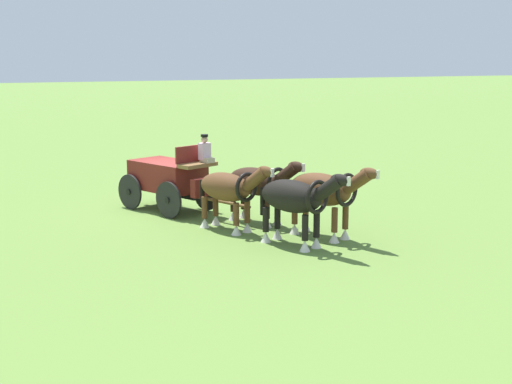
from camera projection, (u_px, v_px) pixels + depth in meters
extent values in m
plane|color=olive|center=(168.00, 210.00, 24.94)|extent=(220.00, 220.00, 0.00)
cube|color=maroon|center=(167.00, 175.00, 24.72)|extent=(2.94, 2.40, 0.97)
cube|color=brown|center=(198.00, 165.00, 23.59)|extent=(1.06, 1.43, 0.12)
cube|color=maroon|center=(206.00, 186.00, 23.45)|extent=(0.71, 1.16, 0.60)
cube|color=maroon|center=(191.00, 154.00, 23.73)|extent=(0.61, 1.22, 0.55)
cube|color=black|center=(168.00, 192.00, 24.83)|extent=(2.63, 1.33, 0.16)
cylinder|color=black|center=(206.00, 193.00, 24.74)|extent=(1.13, 0.58, 1.21)
cylinder|color=black|center=(206.00, 193.00, 24.74)|extent=(0.26, 0.25, 0.20)
cylinder|color=black|center=(169.00, 200.00, 23.55)|extent=(1.13, 0.58, 1.21)
cylinder|color=black|center=(169.00, 200.00, 23.55)|extent=(0.26, 0.25, 0.20)
cylinder|color=black|center=(167.00, 185.00, 26.11)|extent=(1.13, 0.58, 1.21)
cylinder|color=black|center=(167.00, 185.00, 26.11)|extent=(0.26, 0.25, 0.20)
cylinder|color=black|center=(130.00, 192.00, 24.92)|extent=(1.13, 0.58, 1.21)
cylinder|color=black|center=(130.00, 192.00, 24.92)|extent=(0.26, 0.25, 0.20)
cylinder|color=brown|center=(220.00, 201.00, 23.09)|extent=(2.40, 1.18, 0.10)
cube|color=#BCB293|center=(207.00, 160.00, 23.71)|extent=(0.50, 0.46, 0.16)
cube|color=silver|center=(205.00, 151.00, 23.74)|extent=(0.37, 0.43, 0.55)
sphere|color=tan|center=(204.00, 140.00, 23.67)|extent=(0.22, 0.22, 0.22)
cylinder|color=black|center=(204.00, 136.00, 23.64)|extent=(0.24, 0.24, 0.08)
ellipsoid|color=#331E14|center=(255.00, 181.00, 22.82)|extent=(2.27, 1.67, 0.87)
cylinder|color=#331E14|center=(277.00, 205.00, 22.63)|extent=(0.18, 0.18, 0.67)
cone|color=silver|center=(277.00, 220.00, 22.72)|extent=(0.30, 0.30, 0.29)
cylinder|color=#331E14|center=(267.00, 208.00, 22.29)|extent=(0.18, 0.18, 0.67)
cone|color=silver|center=(267.00, 223.00, 22.38)|extent=(0.30, 0.30, 0.29)
cylinder|color=#331E14|center=(244.00, 199.00, 23.62)|extent=(0.18, 0.18, 0.67)
cone|color=silver|center=(244.00, 213.00, 23.71)|extent=(0.30, 0.30, 0.29)
cylinder|color=#331E14|center=(233.00, 201.00, 23.28)|extent=(0.18, 0.18, 0.67)
cone|color=silver|center=(233.00, 216.00, 23.37)|extent=(0.30, 0.30, 0.29)
cylinder|color=#331E14|center=(287.00, 174.00, 21.87)|extent=(1.01, 0.72, 0.81)
ellipsoid|color=#331E14|center=(296.00, 167.00, 21.57)|extent=(0.65, 0.49, 0.32)
cube|color=silver|center=(303.00, 168.00, 21.38)|extent=(0.10, 0.12, 0.24)
torus|color=black|center=(277.00, 182.00, 22.17)|extent=(0.49, 0.87, 0.90)
cylinder|color=black|center=(230.00, 186.00, 23.61)|extent=(0.14, 0.14, 0.80)
ellipsoid|color=brown|center=(225.00, 187.00, 21.89)|extent=(2.14, 1.60, 0.86)
cylinder|color=brown|center=(247.00, 212.00, 21.73)|extent=(0.18, 0.18, 0.67)
cone|color=silver|center=(247.00, 227.00, 21.82)|extent=(0.30, 0.30, 0.29)
cylinder|color=brown|center=(236.00, 214.00, 21.39)|extent=(0.18, 0.18, 0.67)
cone|color=silver|center=(236.00, 230.00, 21.48)|extent=(0.30, 0.30, 0.29)
cylinder|color=brown|center=(216.00, 205.00, 22.65)|extent=(0.18, 0.18, 0.67)
cone|color=silver|center=(216.00, 220.00, 22.74)|extent=(0.30, 0.30, 0.29)
cylinder|color=brown|center=(204.00, 207.00, 22.31)|extent=(0.18, 0.18, 0.67)
cone|color=silver|center=(205.00, 223.00, 22.40)|extent=(0.30, 0.30, 0.29)
cylinder|color=brown|center=(256.00, 179.00, 20.98)|extent=(1.01, 0.72, 0.81)
ellipsoid|color=brown|center=(265.00, 172.00, 20.68)|extent=(0.65, 0.49, 0.32)
cube|color=silver|center=(272.00, 173.00, 20.49)|extent=(0.10, 0.12, 0.24)
torus|color=black|center=(246.00, 187.00, 21.28)|extent=(0.48, 0.86, 0.89)
cylinder|color=black|center=(202.00, 192.00, 22.64)|extent=(0.14, 0.14, 0.80)
ellipsoid|color=brown|center=(320.00, 189.00, 21.06)|extent=(2.31, 1.74, 0.94)
cylinder|color=brown|center=(345.00, 217.00, 20.89)|extent=(0.18, 0.18, 0.71)
cone|color=silver|center=(345.00, 234.00, 20.99)|extent=(0.30, 0.30, 0.30)
cylinder|color=brown|center=(335.00, 220.00, 20.52)|extent=(0.18, 0.18, 0.71)
cone|color=silver|center=(334.00, 237.00, 20.62)|extent=(0.30, 0.30, 0.30)
cylinder|color=brown|center=(306.00, 210.00, 21.88)|extent=(0.18, 0.18, 0.71)
cone|color=silver|center=(306.00, 226.00, 21.98)|extent=(0.30, 0.30, 0.30)
cylinder|color=brown|center=(295.00, 212.00, 21.51)|extent=(0.18, 0.18, 0.71)
cone|color=silver|center=(294.00, 229.00, 21.61)|extent=(0.30, 0.30, 0.30)
cylinder|color=brown|center=(358.00, 181.00, 20.10)|extent=(1.01, 0.72, 0.81)
ellipsoid|color=brown|center=(369.00, 173.00, 19.80)|extent=(0.65, 0.49, 0.32)
cube|color=silver|center=(378.00, 175.00, 19.61)|extent=(0.10, 0.12, 0.24)
torus|color=black|center=(347.00, 190.00, 20.40)|extent=(0.52, 0.93, 0.97)
cylinder|color=black|center=(291.00, 194.00, 21.86)|extent=(0.14, 0.14, 0.80)
ellipsoid|color=black|center=(291.00, 196.00, 20.13)|extent=(2.25, 1.69, 0.91)
cylinder|color=black|center=(317.00, 225.00, 19.97)|extent=(0.18, 0.18, 0.71)
cone|color=silver|center=(316.00, 242.00, 20.06)|extent=(0.30, 0.30, 0.30)
cylinder|color=black|center=(305.00, 228.00, 19.61)|extent=(0.18, 0.18, 0.71)
cone|color=silver|center=(305.00, 246.00, 19.70)|extent=(0.30, 0.30, 0.30)
cylinder|color=black|center=(277.00, 217.00, 20.93)|extent=(0.18, 0.18, 0.71)
cone|color=silver|center=(277.00, 234.00, 21.03)|extent=(0.30, 0.30, 0.30)
cylinder|color=black|center=(266.00, 220.00, 20.57)|extent=(0.18, 0.18, 0.71)
cone|color=silver|center=(266.00, 237.00, 20.67)|extent=(0.30, 0.30, 0.30)
cylinder|color=black|center=(328.00, 188.00, 19.19)|extent=(1.01, 0.72, 0.81)
ellipsoid|color=black|center=(340.00, 180.00, 18.89)|extent=(0.65, 0.49, 0.32)
cube|color=silver|center=(349.00, 181.00, 18.70)|extent=(0.10, 0.12, 0.24)
torus|color=black|center=(317.00, 197.00, 19.49)|extent=(0.50, 0.90, 0.94)
cylinder|color=black|center=(262.00, 201.00, 20.91)|extent=(0.14, 0.14, 0.80)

